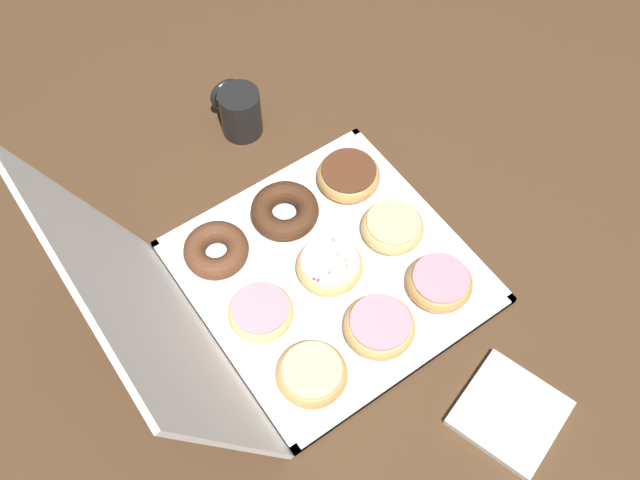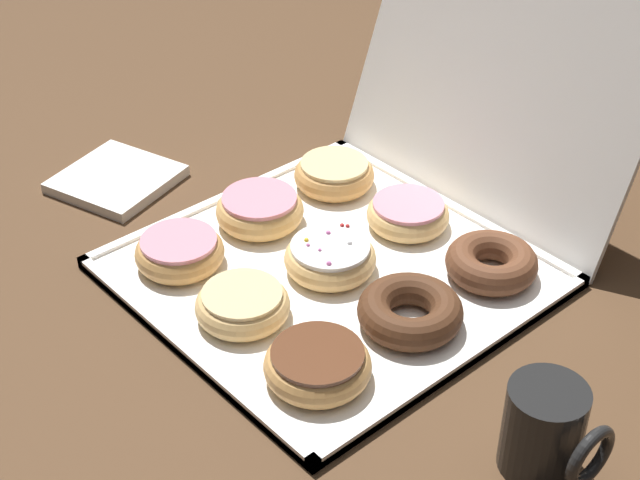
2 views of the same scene
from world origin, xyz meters
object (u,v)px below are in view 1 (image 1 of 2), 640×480
Objects in this scene: glazed_ring_donut_1 at (392,227)px; glazed_ring_donut_6 at (312,374)px; chocolate_frosted_donut_2 at (349,175)px; pink_frosted_donut_7 at (261,312)px; donut_box at (329,272)px; sprinkle_donut_4 at (328,265)px; pink_frosted_donut_3 at (381,325)px; chocolate_cake_ring_donut_8 at (216,250)px; chocolate_cake_ring_donut_5 at (283,212)px; coffee_mug at (239,110)px; pink_frosted_donut_0 at (440,282)px; napkin_stack at (510,413)px.

glazed_ring_donut_6 is at bearing 117.71° from glazed_ring_donut_1.
pink_frosted_donut_7 is at bearing 116.41° from chocolate_frosted_donut_2.
sprinkle_donut_4 is (0.00, 0.00, 0.02)m from donut_box.
pink_frosted_donut_3 is 1.03× the size of chocolate_cake_ring_donut_8.
chocolate_frosted_donut_2 is at bearing -63.59° from pink_frosted_donut_7.
chocolate_cake_ring_donut_5 is at bearing -90.28° from chocolate_cake_ring_donut_8.
coffee_mug is at bearing -13.08° from chocolate_cake_ring_donut_5.
chocolate_cake_ring_donut_5 is (0.27, 0.13, -0.00)m from pink_frosted_donut_0.
pink_frosted_donut_0 is 0.38m from chocolate_cake_ring_donut_8.
chocolate_frosted_donut_2 is 0.38m from glazed_ring_donut_6.
sprinkle_donut_4 is (0.00, 0.14, 0.00)m from glazed_ring_donut_1.
glazed_ring_donut_1 is at bearing -62.29° from glazed_ring_donut_6.
coffee_mug reaches higher than chocolate_cake_ring_donut_8.
chocolate_frosted_donut_2 is (0.26, -0.01, -0.00)m from pink_frosted_donut_0.
pink_frosted_donut_3 reaches higher than chocolate_cake_ring_donut_8.
chocolate_cake_ring_donut_5 is at bearing 0.64° from sprinkle_donut_4.
donut_box is 3.69× the size of chocolate_cake_ring_donut_5.
pink_frosted_donut_0 is at bearing -87.31° from pink_frosted_donut_3.
chocolate_cake_ring_donut_5 is (0.13, 0.00, -0.00)m from sprinkle_donut_4.
napkin_stack is at bearing -177.31° from coffee_mug.
pink_frosted_donut_7 is at bearing 32.23° from napkin_stack.
pink_frosted_donut_3 is (-0.01, 0.13, 0.00)m from pink_frosted_donut_0.
glazed_ring_donut_1 reaches higher than napkin_stack.
donut_box is 3.97× the size of chocolate_cake_ring_donut_8.
sprinkle_donut_4 is 1.00× the size of chocolate_cake_ring_donut_8.
pink_frosted_donut_7 is 0.74× the size of napkin_stack.
pink_frosted_donut_0 is at bearing -170.57° from coffee_mug.
pink_frosted_donut_7 is at bearing 135.82° from chocolate_cake_ring_donut_5.
napkin_stack is (-0.22, -0.22, -0.02)m from glazed_ring_donut_6.
chocolate_cake_ring_donut_8 is 1.14× the size of coffee_mug.
chocolate_frosted_donut_2 is at bearing -1.41° from pink_frosted_donut_0.
coffee_mug reaches higher than chocolate_cake_ring_donut_5.
chocolate_cake_ring_donut_5 is (0.13, 0.00, 0.02)m from donut_box.
napkin_stack is (-0.72, -0.03, -0.04)m from coffee_mug.
pink_frosted_donut_0 is at bearing -11.87° from napkin_stack.
napkin_stack is at bearing 168.13° from pink_frosted_donut_0.
pink_frosted_donut_0 is 0.23m from napkin_stack.
pink_frosted_donut_0 is 0.96× the size of pink_frosted_donut_3.
chocolate_frosted_donut_2 is 1.04× the size of glazed_ring_donut_6.
sprinkle_donut_4 is 0.19m from glazed_ring_donut_6.
chocolate_cake_ring_donut_5 is (0.13, 0.14, 0.00)m from glazed_ring_donut_1.
chocolate_cake_ring_donut_5 reaches higher than glazed_ring_donut_1.
pink_frosted_donut_7 is (-0.01, 0.27, -0.00)m from glazed_ring_donut_1.
pink_frosted_donut_3 is at bearing -179.09° from donut_box.
chocolate_cake_ring_donut_5 reaches higher than pink_frosted_donut_7.
pink_frosted_donut_0 is at bearing -153.29° from chocolate_cake_ring_donut_5.
glazed_ring_donut_1 is 0.91× the size of chocolate_cake_ring_donut_5.
chocolate_cake_ring_donut_8 is at bearing 1.36° from glazed_ring_donut_6.
chocolate_cake_ring_donut_5 is at bearing 1.27° from pink_frosted_donut_3.
chocolate_cake_ring_donut_8 is (0.00, 0.14, -0.00)m from chocolate_cake_ring_donut_5.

